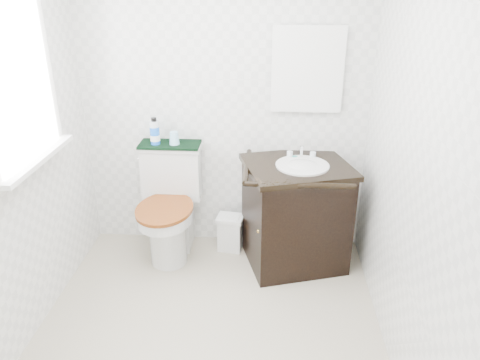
# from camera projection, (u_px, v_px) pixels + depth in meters

# --- Properties ---
(floor) EXTENTS (2.40, 2.40, 0.00)m
(floor) POSITION_uv_depth(u_px,v_px,m) (208.00, 337.00, 2.94)
(floor) COLOR #A79D87
(floor) RESTS_ON ground
(wall_back) EXTENTS (2.40, 0.00, 2.40)m
(wall_back) POSITION_uv_depth(u_px,v_px,m) (223.00, 101.00, 3.54)
(wall_back) COLOR silver
(wall_back) RESTS_ON ground
(wall_front) EXTENTS (2.40, 0.00, 2.40)m
(wall_front) POSITION_uv_depth(u_px,v_px,m) (142.00, 313.00, 1.35)
(wall_front) COLOR silver
(wall_front) RESTS_ON ground
(wall_right) EXTENTS (0.00, 2.40, 2.40)m
(wall_right) POSITION_uv_depth(u_px,v_px,m) (415.00, 165.00, 2.38)
(wall_right) COLOR silver
(wall_right) RESTS_ON ground
(window) EXTENTS (0.02, 0.70, 0.90)m
(window) POSITION_uv_depth(u_px,v_px,m) (14.00, 80.00, 2.59)
(window) COLOR white
(window) RESTS_ON wall_left
(mirror) EXTENTS (0.50, 0.02, 0.60)m
(mirror) POSITION_uv_depth(u_px,v_px,m) (308.00, 70.00, 3.37)
(mirror) COLOR silver
(mirror) RESTS_ON wall_back
(toilet) EXTENTS (0.48, 0.65, 0.88)m
(toilet) POSITION_uv_depth(u_px,v_px,m) (170.00, 210.00, 3.68)
(toilet) COLOR silver
(toilet) RESTS_ON floor
(vanity) EXTENTS (0.89, 0.81, 0.92)m
(vanity) POSITION_uv_depth(u_px,v_px,m) (296.00, 212.00, 3.55)
(vanity) COLOR black
(vanity) RESTS_ON floor
(trash_bin) EXTENTS (0.23, 0.19, 0.30)m
(trash_bin) POSITION_uv_depth(u_px,v_px,m) (230.00, 232.00, 3.81)
(trash_bin) COLOR white
(trash_bin) RESTS_ON floor
(towel) EXTENTS (0.47, 0.22, 0.02)m
(towel) POSITION_uv_depth(u_px,v_px,m) (170.00, 144.00, 3.59)
(towel) COLOR black
(towel) RESTS_ON toilet
(mouthwash_bottle) EXTENTS (0.07, 0.07, 0.21)m
(mouthwash_bottle) POSITION_uv_depth(u_px,v_px,m) (155.00, 132.00, 3.54)
(mouthwash_bottle) COLOR blue
(mouthwash_bottle) RESTS_ON towel
(cup) EXTENTS (0.08, 0.08, 0.10)m
(cup) POSITION_uv_depth(u_px,v_px,m) (174.00, 138.00, 3.55)
(cup) COLOR #96D5F6
(cup) RESTS_ON towel
(soap_bar) EXTENTS (0.07, 0.04, 0.02)m
(soap_bar) POSITION_uv_depth(u_px,v_px,m) (294.00, 157.00, 3.50)
(soap_bar) COLOR #197A74
(soap_bar) RESTS_ON vanity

